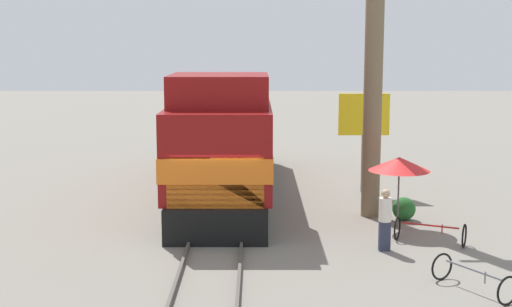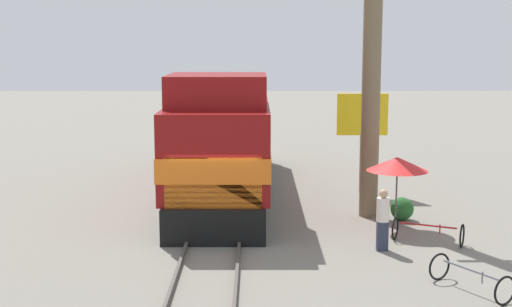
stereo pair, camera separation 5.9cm
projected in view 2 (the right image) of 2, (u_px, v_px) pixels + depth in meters
ground_plane at (215, 234)px, 20.71m from camera, size 120.00×120.00×0.00m
rail_near at (190, 231)px, 20.70m from camera, size 0.08×43.94×0.15m
rail_far at (239, 231)px, 20.70m from camera, size 0.08×43.94×0.15m
locomotive at (223, 142)px, 25.81m from camera, size 3.18×14.48×4.55m
utility_pole at (370, 79)px, 22.20m from camera, size 1.80×0.58×8.71m
vendor_umbrella at (396, 164)px, 21.05m from camera, size 1.82×1.82×2.16m
billboard_sign at (361, 120)px, 26.04m from camera, size 1.86×0.12×3.66m
shrub_cluster at (401, 209)px, 22.27m from camera, size 0.73×0.73×0.73m
person_bystander at (382, 218)px, 18.95m from camera, size 0.34×0.34×1.67m
bicycle at (427, 232)px, 19.70m from camera, size 1.99×1.39×0.65m
bicycle_spare at (470, 278)px, 15.86m from camera, size 1.56×2.01×0.66m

